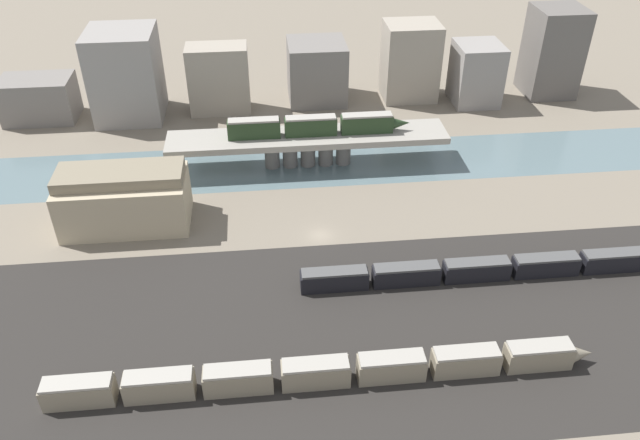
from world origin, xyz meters
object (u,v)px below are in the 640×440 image
at_px(train_yard_near, 324,372).
at_px(train_yard_mid, 484,269).
at_px(train_on_bridge, 316,126).
at_px(warehouse_building, 124,198).

relative_size(train_yard_near, train_yard_mid, 1.21).
xyz_separation_m(train_on_bridge, warehouse_building, (-36.16, -17.98, -3.68)).
bearing_deg(train_yard_mid, train_yard_near, -146.03).
height_order(train_yard_near, warehouse_building, warehouse_building).
xyz_separation_m(train_on_bridge, train_yard_near, (-4.77, -58.57, -7.06)).
bearing_deg(train_yard_mid, train_on_bridge, 120.46).
distance_m(train_on_bridge, warehouse_building, 40.55).
bearing_deg(warehouse_building, train_on_bridge, 26.44).
bearing_deg(train_on_bridge, warehouse_building, -153.56).
bearing_deg(train_yard_near, train_on_bridge, 85.34).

